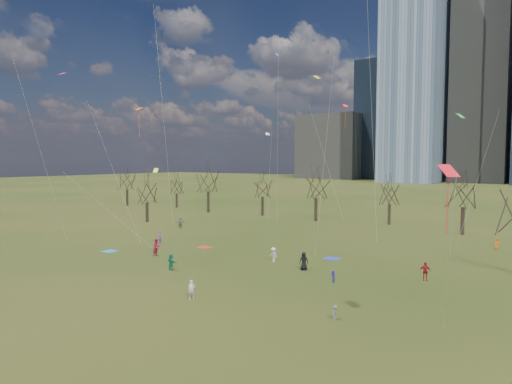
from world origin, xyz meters
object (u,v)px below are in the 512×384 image
Objects in this scene: blanket_navy at (332,258)px; person_2 at (157,247)px; blanket_teal at (110,251)px; person_1 at (192,290)px; blanket_crimson at (204,247)px.

person_2 reaches higher than blanket_navy.
blanket_teal is 1.07× the size of person_1.
blanket_navy is at bearing 26.45° from blanket_teal.
blanket_teal is at bearing 99.78° from person_2.
blanket_teal is 1.00× the size of blanket_navy.
blanket_teal and blanket_crimson have the same top height.
blanket_crimson is (-15.59, -3.24, 0.00)m from blanket_navy.
blanket_teal is 1.00× the size of blanket_crimson.
person_1 is at bearing -126.52° from person_2.
blanket_navy is (23.04, 11.46, 0.00)m from blanket_teal.
blanket_navy is 1.00× the size of blanket_crimson.
blanket_navy is 0.83× the size of person_2.
blanket_teal is 11.10m from blanket_crimson.
blanket_navy is at bearing 11.73° from blanket_crimson.
person_2 reaches higher than blanket_teal.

